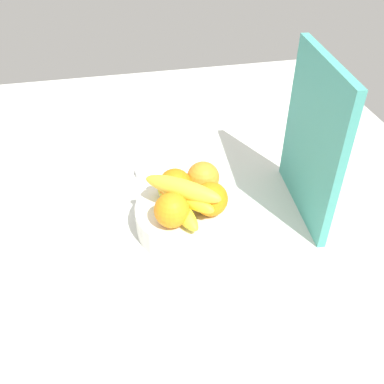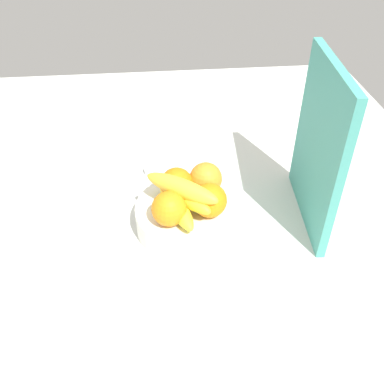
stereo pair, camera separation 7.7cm
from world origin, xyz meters
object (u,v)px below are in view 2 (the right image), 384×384
Objects in this scene: orange_front_left at (206,179)px; orange_front_right at (177,184)px; fruit_bowl at (192,216)px; cutting_board at (319,148)px; orange_back_left at (210,200)px; banana_bunch at (179,196)px; orange_center at (169,209)px; jar_lid at (157,170)px.

orange_front_left and orange_front_right have the same top height.
cutting_board is (-1.77, 26.59, 15.10)cm from fruit_bowl.
cutting_board is at bearing 100.82° from orange_back_left.
fruit_bowl is 7.73cm from banana_bunch.
orange_front_left is 24.79cm from cutting_board.
orange_center is 0.41× the size of banana_bunch.
orange_front_right is at bearing -139.88° from fruit_bowl.
orange_center is 0.20× the size of cutting_board.
orange_center is at bearing -78.06° from orange_back_left.
banana_bunch is 30.64cm from cutting_board.
cutting_board is at bearing 101.12° from orange_center.
cutting_board is at bearing 86.57° from orange_front_right.
orange_front_left is at bearing 101.50° from orange_front_right.
orange_front_right is 30.85cm from cutting_board.
orange_back_left is at bearing 45.89° from orange_front_right.
orange_front_right is 8.91cm from orange_back_left.
banana_bunch reaches higher than jar_lid.
banana_bunch is (6.02, -6.38, 0.56)cm from orange_front_left.
orange_front_right is 8.28cm from orange_center.
orange_front_left is 21.59cm from jar_lid.
orange_front_left is 6.66cm from orange_front_right.
jar_lid is (-22.62, -4.29, -9.30)cm from banana_bunch.
fruit_bowl is at bearing 18.37° from jar_lid.
cutting_board is (1.77, 29.58, 8.56)cm from orange_front_right.
orange_center is 8.71cm from orange_back_left.
fruit_bowl is 30.63cm from cutting_board.
banana_bunch is 24.84cm from jar_lid.
jar_lid is at bearing -175.54° from orange_center.
cutting_board is at bearing 93.82° from fruit_bowl.
cutting_board reaches higher than orange_center.
orange_front_left and orange_center have the same top height.
fruit_bowl is 8.02cm from orange_front_right.
orange_front_left is 8.78cm from banana_bunch.
orange_center is at bearing -48.88° from fruit_bowl.
orange_front_left is at bearing 144.05° from fruit_bowl.
cutting_board is (3.10, 23.06, 8.56)cm from orange_front_left.
fruit_bowl is at bearing -81.81° from cutting_board.
orange_front_right is 20.38cm from jar_lid.
orange_center is at bearing -34.36° from banana_bunch.
cutting_board is at bearing 82.34° from orange_front_left.
fruit_bowl is 7.84cm from orange_back_left.
orange_back_left is at bearing 52.08° from fruit_bowl.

